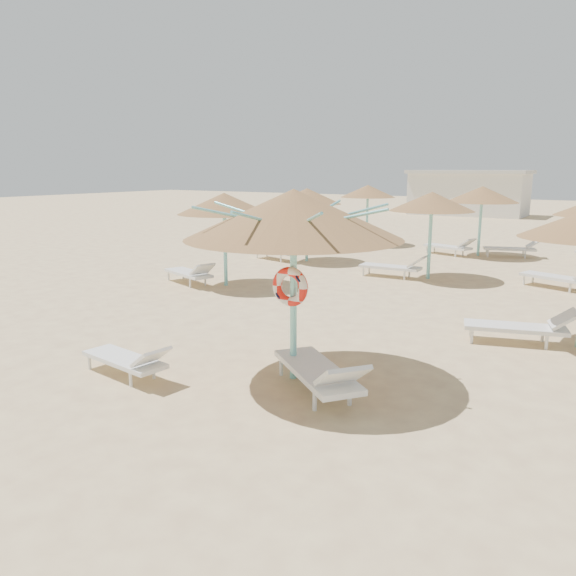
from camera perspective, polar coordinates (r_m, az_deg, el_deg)
The scene contains 6 objects.
ground at distance 9.61m, azimuth -1.78°, elevation -8.45°, with size 120.00×120.00×0.00m, color #DEC387.
main_palapa at distance 8.72m, azimuth 0.57°, elevation 7.45°, with size 3.42×3.42×3.06m.
lounger_main_a at distance 9.60m, azimuth -15.91°, elevation -6.98°, with size 1.85×0.77×0.65m.
lounger_main_b at distance 8.49m, azimuth 3.31°, elevation -8.51°, with size 2.16×1.90×0.81m.
palapa_field at distance 17.77m, azimuth 19.11°, elevation 7.99°, with size 18.69×14.41×2.71m.
service_hut at distance 43.91m, azimuth 17.87°, elevation 9.23°, with size 8.40×4.40×3.25m.
Camera 1 is at (5.05, -7.46, 3.36)m, focal length 35.00 mm.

